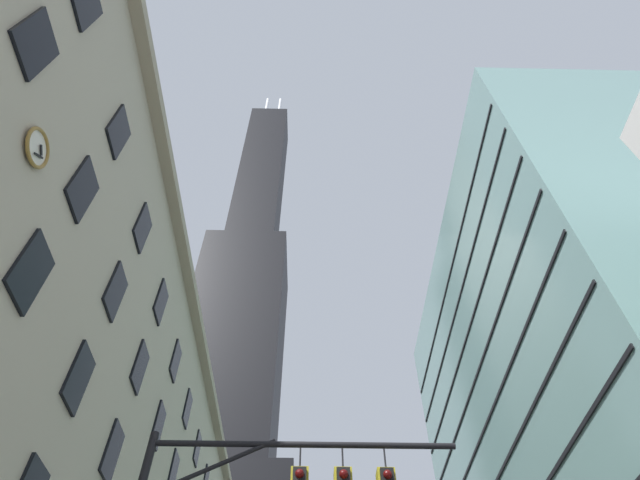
{
  "coord_description": "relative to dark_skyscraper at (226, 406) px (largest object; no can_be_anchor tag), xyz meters",
  "views": [
    {
      "loc": [
        -2.91,
        -7.3,
        1.48
      ],
      "look_at": [
        -2.34,
        20.21,
        34.96
      ],
      "focal_mm": 29.35,
      "sensor_mm": 36.0,
      "label": 1
    }
  ],
  "objects": [
    {
      "name": "glass_office_midrise",
      "position": [
        38.86,
        -55.3,
        -37.78
      ],
      "size": [
        16.15,
        39.68,
        46.41
      ],
      "color": "gray",
      "rests_on": "ground"
    },
    {
      "name": "dark_skyscraper",
      "position": [
        0.0,
        0.0,
        0.0
      ],
      "size": [
        28.87,
        28.87,
        204.47
      ],
      "color": "black",
      "rests_on": "ground"
    }
  ]
}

